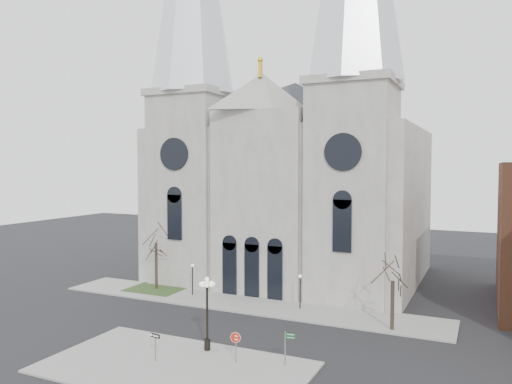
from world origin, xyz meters
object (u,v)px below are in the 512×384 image
at_px(one_way_sign, 155,341).
at_px(street_name_sign, 286,346).
at_px(stop_sign, 236,340).
at_px(globe_lamp, 207,304).

relative_size(one_way_sign, street_name_sign, 0.89).
bearing_deg(stop_sign, street_name_sign, 27.16).
distance_m(one_way_sign, street_name_sign, 9.07).
relative_size(stop_sign, globe_lamp, 0.39).
bearing_deg(stop_sign, globe_lamp, 168.49).
bearing_deg(one_way_sign, stop_sign, 31.87).
height_order(globe_lamp, street_name_sign, globe_lamp).
xyz_separation_m(stop_sign, street_name_sign, (3.34, 1.02, -0.19)).
bearing_deg(street_name_sign, globe_lamp, 169.46).
xyz_separation_m(globe_lamp, one_way_sign, (-2.17, -3.36, -2.02)).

